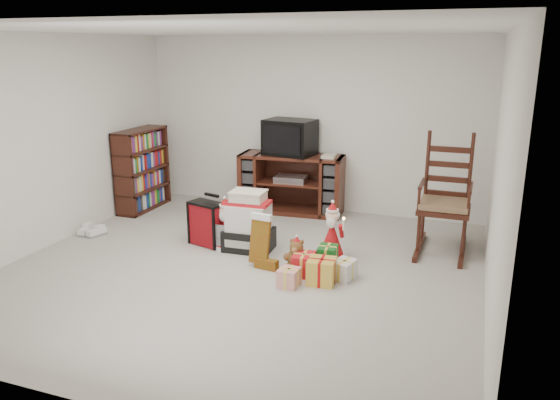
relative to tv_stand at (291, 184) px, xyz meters
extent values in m
cube|color=beige|center=(0.19, -2.20, -0.43)|extent=(5.00, 5.00, 0.01)
cube|color=white|center=(0.19, -2.20, 2.07)|extent=(5.00, 5.00, 0.01)
cube|color=white|center=(0.19, 0.30, 0.82)|extent=(5.00, 0.01, 2.50)
cube|color=white|center=(0.19, -4.70, 0.82)|extent=(5.00, 0.01, 2.50)
cube|color=white|center=(-2.31, -2.20, 0.82)|extent=(0.01, 5.00, 2.50)
cube|color=white|center=(2.69, -2.20, 0.82)|extent=(0.01, 5.00, 2.50)
cube|color=#4F1E16|center=(0.00, 0.00, 0.00)|extent=(1.52, 0.64, 0.85)
cube|color=#BBBBBE|center=(0.00, -0.03, 0.08)|extent=(0.47, 0.35, 0.08)
cube|color=#3B1A10|center=(-2.12, -0.59, 0.17)|extent=(0.32, 0.97, 1.19)
cube|color=#3B1A10|center=(2.18, -0.92, 0.10)|extent=(0.58, 0.56, 0.06)
cube|color=#876A4A|center=(2.18, -0.92, 0.16)|extent=(0.54, 0.52, 0.07)
cube|color=#3B1A10|center=(2.18, -0.67, 0.58)|extent=(0.49, 0.07, 0.89)
cube|color=#3B1A10|center=(2.18, -0.92, -0.39)|extent=(0.59, 0.96, 0.07)
cube|color=black|center=(0.03, -1.63, -0.30)|extent=(0.58, 0.44, 0.25)
cube|color=silver|center=(0.03, -1.63, -0.02)|extent=(0.49, 0.39, 0.31)
cube|color=red|center=(0.03, -1.63, 0.16)|extent=(0.52, 0.30, 0.05)
cube|color=beige|center=(0.03, -1.63, 0.23)|extent=(0.39, 0.31, 0.10)
cube|color=maroon|center=(-0.51, -1.66, -0.15)|extent=(0.46, 0.32, 0.54)
cube|color=black|center=(-0.51, -1.56, 0.19)|extent=(0.22, 0.09, 0.03)
ellipsoid|color=brown|center=(0.75, -1.98, -0.31)|extent=(0.23, 0.19, 0.24)
sphere|color=brown|center=(0.75, -2.01, -0.17)|extent=(0.15, 0.15, 0.15)
cone|color=#B01217|center=(1.02, -1.54, -0.21)|extent=(0.31, 0.31, 0.44)
sphere|color=beige|center=(1.02, -1.54, 0.07)|extent=(0.15, 0.15, 0.15)
cone|color=#B01217|center=(1.02, -1.54, 0.19)|extent=(0.13, 0.13, 0.11)
cylinder|color=silver|center=(1.18, -1.66, 0.03)|extent=(0.02, 0.02, 0.13)
cone|color=#B01217|center=(-0.26, -1.68, -0.22)|extent=(0.29, 0.29, 0.41)
sphere|color=beige|center=(-0.26, -1.68, 0.04)|extent=(0.14, 0.14, 0.14)
cone|color=#B01217|center=(-0.26, -1.68, 0.15)|extent=(0.12, 0.12, 0.10)
cylinder|color=silver|center=(-0.11, -1.79, 0.00)|extent=(0.02, 0.02, 0.12)
cube|color=white|center=(-2.17, -1.86, -0.38)|extent=(0.15, 0.27, 0.09)
cube|color=white|center=(-2.00, -1.86, -0.38)|extent=(0.18, 0.28, 0.09)
cube|color=red|center=(0.87, -2.12, -0.30)|extent=(0.25, 0.25, 0.25)
cube|color=#175E1D|center=(1.06, -1.88, -0.30)|extent=(0.25, 0.25, 0.25)
cube|color=gold|center=(1.10, -2.26, -0.30)|extent=(0.25, 0.25, 0.25)
cube|color=white|center=(0.82, -2.45, -0.30)|extent=(0.25, 0.25, 0.25)
cube|color=silver|center=(1.30, -2.07, -0.30)|extent=(0.25, 0.25, 0.25)
cube|color=black|center=(-0.03, 0.00, 0.67)|extent=(0.75, 0.58, 0.50)
cube|color=black|center=(-0.03, -0.24, 0.67)|extent=(0.58, 0.11, 0.40)
camera|label=1|loc=(2.47, -7.25, 1.93)|focal=35.00mm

